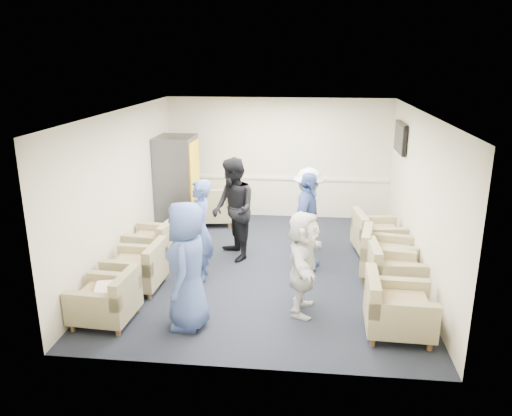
# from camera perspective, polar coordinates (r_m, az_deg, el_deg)

# --- Properties ---
(floor) EXTENTS (6.00, 6.00, 0.00)m
(floor) POSITION_cam_1_polar(r_m,az_deg,el_deg) (8.84, 1.18, -6.75)
(floor) COLOR black
(floor) RESTS_ON ground
(ceiling) EXTENTS (6.00, 6.00, 0.00)m
(ceiling) POSITION_cam_1_polar(r_m,az_deg,el_deg) (8.14, 1.30, 10.94)
(ceiling) COLOR silver
(ceiling) RESTS_ON back_wall
(back_wall) EXTENTS (5.00, 0.02, 2.70)m
(back_wall) POSITION_cam_1_polar(r_m,az_deg,el_deg) (11.30, 2.56, 5.67)
(back_wall) COLOR beige
(back_wall) RESTS_ON floor
(front_wall) EXTENTS (5.00, 0.02, 2.70)m
(front_wall) POSITION_cam_1_polar(r_m,az_deg,el_deg) (5.56, -1.45, -6.32)
(front_wall) COLOR beige
(front_wall) RESTS_ON floor
(left_wall) EXTENTS (0.02, 6.00, 2.70)m
(left_wall) POSITION_cam_1_polar(r_m,az_deg,el_deg) (8.95, -14.94, 2.11)
(left_wall) COLOR beige
(left_wall) RESTS_ON floor
(right_wall) EXTENTS (0.02, 6.00, 2.70)m
(right_wall) POSITION_cam_1_polar(r_m,az_deg,el_deg) (8.56, 18.16, 1.17)
(right_wall) COLOR beige
(right_wall) RESTS_ON floor
(chair_rail) EXTENTS (4.98, 0.04, 0.06)m
(chair_rail) POSITION_cam_1_polar(r_m,az_deg,el_deg) (11.38, 2.52, 3.43)
(chair_rail) COLOR silver
(chair_rail) RESTS_ON back_wall
(tv) EXTENTS (0.10, 1.00, 0.58)m
(tv) POSITION_cam_1_polar(r_m,az_deg,el_deg) (10.13, 16.17, 7.73)
(tv) COLOR black
(tv) RESTS_ON right_wall
(armchair_left_near) EXTENTS (0.84, 0.84, 0.64)m
(armchair_left_near) POSITION_cam_1_polar(r_m,az_deg,el_deg) (7.28, -16.52, -10.16)
(armchair_left_near) COLOR #8D815B
(armchair_left_near) RESTS_ON floor
(armchair_left_mid) EXTENTS (0.86, 0.86, 0.66)m
(armchair_left_mid) POSITION_cam_1_polar(r_m,az_deg,el_deg) (8.14, -13.23, -6.87)
(armchair_left_mid) COLOR #8D815B
(armchair_left_mid) RESTS_ON floor
(armchair_left_far) EXTENTS (0.91, 0.91, 0.65)m
(armchair_left_far) POSITION_cam_1_polar(r_m,az_deg,el_deg) (9.14, -11.52, -4.08)
(armchair_left_far) COLOR #8D815B
(armchair_left_far) RESTS_ON floor
(armchair_right_near) EXTENTS (0.90, 0.90, 0.69)m
(armchair_right_near) POSITION_cam_1_polar(r_m,az_deg,el_deg) (6.96, 15.54, -11.14)
(armchair_right_near) COLOR #8D815B
(armchair_right_near) RESTS_ON floor
(armchair_right_midnear) EXTENTS (0.86, 0.86, 0.67)m
(armchair_right_midnear) POSITION_cam_1_polar(r_m,az_deg,el_deg) (8.11, 15.22, -7.06)
(armchair_right_midnear) COLOR #8D815B
(armchair_right_midnear) RESTS_ON floor
(armchair_right_midfar) EXTENTS (1.00, 1.00, 0.69)m
(armchair_right_midfar) POSITION_cam_1_polar(r_m,az_deg,el_deg) (8.62, 14.42, -5.47)
(armchair_right_midfar) COLOR #8D815B
(armchair_right_midfar) RESTS_ON floor
(armchair_right_far) EXTENTS (0.96, 0.96, 0.68)m
(armchair_right_far) POSITION_cam_1_polar(r_m,az_deg,el_deg) (9.55, 13.43, -3.20)
(armchair_right_far) COLOR #8D815B
(armchair_right_far) RESTS_ON floor
(armchair_corner) EXTENTS (1.04, 1.04, 0.73)m
(armchair_corner) POSITION_cam_1_polar(r_m,az_deg,el_deg) (11.01, -5.00, 0.01)
(armchair_corner) COLOR #8D815B
(armchair_corner) RESTS_ON floor
(vending_machine) EXTENTS (0.80, 0.93, 1.97)m
(vending_machine) POSITION_cam_1_polar(r_m,az_deg,el_deg) (10.79, -8.98, 2.95)
(vending_machine) COLOR #4C4D54
(vending_machine) RESTS_ON floor
(backpack) EXTENTS (0.27, 0.20, 0.45)m
(backpack) POSITION_cam_1_polar(r_m,az_deg,el_deg) (8.31, -11.53, -6.98)
(backpack) COLOR black
(backpack) RESTS_ON floor
(pillow) EXTENTS (0.40, 0.47, 0.12)m
(pillow) POSITION_cam_1_polar(r_m,az_deg,el_deg) (7.22, -16.66, -8.99)
(pillow) COLOR white
(pillow) RESTS_ON armchair_left_near
(person_front_left) EXTENTS (0.61, 0.89, 1.77)m
(person_front_left) POSITION_cam_1_polar(r_m,az_deg,el_deg) (6.73, -7.87, -6.55)
(person_front_left) COLOR #3F5597
(person_front_left) RESTS_ON floor
(person_mid_left) EXTENTS (0.48, 0.67, 1.70)m
(person_mid_left) POSITION_cam_1_polar(r_m,az_deg,el_deg) (8.12, -6.41, -2.60)
(person_mid_left) COLOR #3F5597
(person_mid_left) RESTS_ON floor
(person_back_left) EXTENTS (1.04, 1.13, 1.86)m
(person_back_left) POSITION_cam_1_polar(r_m,az_deg,el_deg) (8.92, -2.60, -0.18)
(person_back_left) COLOR black
(person_back_left) RESTS_ON floor
(person_back_right) EXTENTS (0.68, 1.08, 1.61)m
(person_back_right) POSITION_cam_1_polar(r_m,az_deg,el_deg) (9.33, 6.00, -0.29)
(person_back_right) COLOR white
(person_back_right) RESTS_ON floor
(person_mid_right) EXTENTS (0.67, 1.08, 1.71)m
(person_mid_right) POSITION_cam_1_polar(r_m,az_deg,el_deg) (8.54, 5.87, -1.55)
(person_mid_right) COLOR #3F5597
(person_mid_right) RESTS_ON floor
(person_front_right) EXTENTS (0.56, 1.44, 1.52)m
(person_front_right) POSITION_cam_1_polar(r_m,az_deg,el_deg) (7.10, 5.41, -6.25)
(person_front_right) COLOR silver
(person_front_right) RESTS_ON floor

